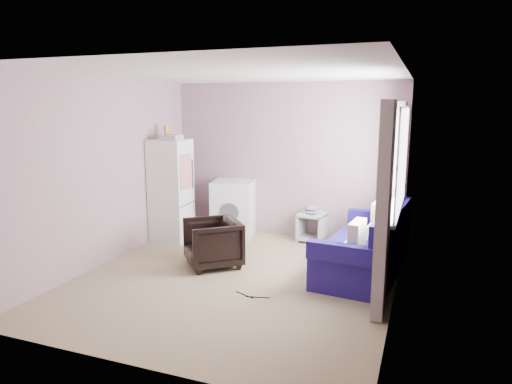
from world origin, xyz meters
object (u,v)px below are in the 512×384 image
(armchair, at_px, (213,241))
(washing_machine, at_px, (234,207))
(fridge, at_px, (171,190))
(side_table, at_px, (312,225))
(sofa, at_px, (368,249))

(armchair, bearing_deg, washing_machine, 152.51)
(armchair, relative_size, fridge, 0.38)
(armchair, bearing_deg, side_table, 108.46)
(fridge, distance_m, washing_machine, 1.06)
(washing_machine, bearing_deg, sofa, -34.50)
(armchair, distance_m, washing_machine, 1.49)
(fridge, relative_size, side_table, 3.27)
(side_table, bearing_deg, fridge, -161.94)
(armchair, xyz_separation_m, side_table, (0.98, 1.59, -0.09))
(fridge, distance_m, sofa, 3.21)
(sofa, bearing_deg, washing_machine, 162.65)
(fridge, xyz_separation_m, washing_machine, (0.83, 0.56, -0.34))
(side_table, xyz_separation_m, sofa, (1.01, -1.12, 0.05))
(armchair, distance_m, sofa, 2.04)
(sofa, bearing_deg, fridge, 178.00)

